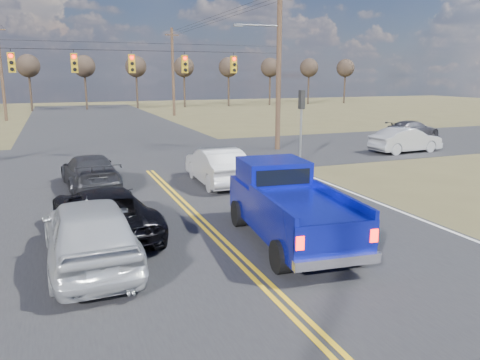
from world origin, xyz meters
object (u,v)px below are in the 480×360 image
object	(u,v)px
pickup_truck	(288,206)
black_suv	(104,212)
white_car_queue	(217,166)
cross_car_east_near	(406,140)
dgrey_car_queue	(90,171)
cross_car_east_far	(413,129)
silver_suv	(90,231)

from	to	relation	value
pickup_truck	black_suv	size ratio (longest dim) A/B	1.12
black_suv	white_car_queue	bearing A→B (deg)	-141.47
pickup_truck	black_suv	xyz separation A→B (m)	(-4.86, 2.40, -0.31)
cross_car_east_near	dgrey_car_queue	bearing A→B (deg)	94.55
dgrey_car_queue	cross_car_east_far	size ratio (longest dim) A/B	1.13
white_car_queue	cross_car_east_far	size ratio (longest dim) A/B	1.11
dgrey_car_queue	cross_car_east_near	xyz separation A→B (m)	(18.85, 2.72, 0.05)
silver_suv	dgrey_car_queue	size ratio (longest dim) A/B	1.06
cross_car_east_near	cross_car_east_far	world-z (taller)	cross_car_east_near
white_car_queue	dgrey_car_queue	size ratio (longest dim) A/B	0.98
pickup_truck	white_car_queue	world-z (taller)	pickup_truck
black_suv	silver_suv	bearing A→B (deg)	70.01
pickup_truck	cross_car_east_far	xyz separation A→B (m)	(19.65, 17.23, -0.41)
white_car_queue	cross_car_east_far	xyz separation A→B (m)	(19.20, 9.56, -0.17)
silver_suv	black_suv	xyz separation A→B (m)	(0.53, 2.19, -0.16)
silver_suv	dgrey_car_queue	world-z (taller)	silver_suv
pickup_truck	cross_car_east_near	size ratio (longest dim) A/B	1.27
cross_car_east_far	black_suv	bearing A→B (deg)	118.16
silver_suv	black_suv	size ratio (longest dim) A/B	0.99
pickup_truck	silver_suv	world-z (taller)	pickup_truck
black_suv	dgrey_car_queue	world-z (taller)	black_suv
cross_car_east_near	black_suv	bearing A→B (deg)	112.17
pickup_truck	cross_car_east_far	bearing A→B (deg)	46.94
black_suv	cross_car_east_near	world-z (taller)	cross_car_east_near
black_suv	dgrey_car_queue	distance (m)	6.43
pickup_truck	silver_suv	distance (m)	5.40
white_car_queue	cross_car_east_near	xyz separation A→B (m)	(13.60, 3.87, -0.03)
silver_suv	dgrey_car_queue	bearing A→B (deg)	-95.65
silver_suv	white_car_queue	xyz separation A→B (m)	(5.84, 7.46, -0.09)
black_suv	dgrey_car_queue	xyz separation A→B (m)	(0.06, 6.43, -0.02)
white_car_queue	cross_car_east_near	bearing A→B (deg)	-162.60
white_car_queue	cross_car_east_far	bearing A→B (deg)	-152.02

